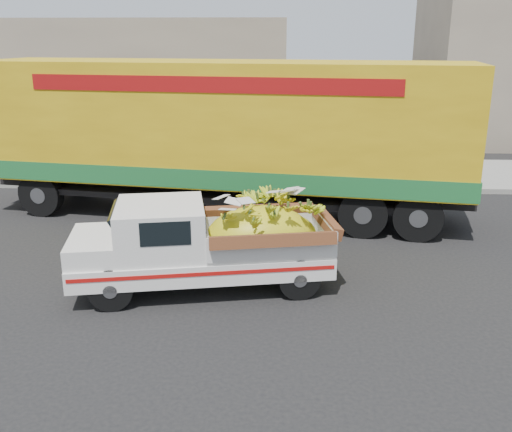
{
  "coord_description": "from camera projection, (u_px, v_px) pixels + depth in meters",
  "views": [
    {
      "loc": [
        0.93,
        -9.43,
        4.35
      ],
      "look_at": [
        0.44,
        0.83,
        1.11
      ],
      "focal_mm": 40.0,
      "sensor_mm": 36.0,
      "label": 1
    }
  ],
  "objects": [
    {
      "name": "ground",
      "position": [
        230.0,
        288.0,
        10.34
      ],
      "size": [
        100.0,
        100.0,
        0.0
      ],
      "primitive_type": "plane",
      "color": "black",
      "rests_on": "ground"
    },
    {
      "name": "curb",
      "position": [
        251.0,
        188.0,
        16.87
      ],
      "size": [
        60.0,
        0.25,
        0.15
      ],
      "primitive_type": "cube",
      "color": "gray",
      "rests_on": "ground"
    },
    {
      "name": "semi_trailer",
      "position": [
        224.0,
        132.0,
        13.94
      ],
      "size": [
        12.07,
        4.35,
        3.8
      ],
      "rotation": [
        0.0,
        0.0,
        -0.16
      ],
      "color": "black",
      "rests_on": "ground"
    },
    {
      "name": "building_left",
      "position": [
        73.0,
        82.0,
        24.13
      ],
      "size": [
        18.0,
        6.0,
        5.0
      ],
      "primitive_type": "cube",
      "color": "gray",
      "rests_on": "ground"
    },
    {
      "name": "sidewalk",
      "position": [
        255.0,
        172.0,
        18.88
      ],
      "size": [
        60.0,
        4.0,
        0.14
      ],
      "primitive_type": "cube",
      "color": "gray",
      "rests_on": "ground"
    },
    {
      "name": "pickup_truck",
      "position": [
        221.0,
        242.0,
        10.17
      ],
      "size": [
        4.76,
        2.46,
        1.59
      ],
      "rotation": [
        0.0,
        0.0,
        0.19
      ],
      "color": "black",
      "rests_on": "ground"
    }
  ]
}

